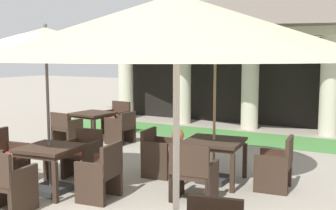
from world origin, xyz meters
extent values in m
cylinder|color=beige|center=(-4.41, 8.76, 1.35)|extent=(0.51, 0.51, 2.70)
cylinder|color=beige|center=(-2.20, 8.76, 1.35)|extent=(0.51, 0.51, 2.70)
cylinder|color=beige|center=(0.00, 8.76, 1.35)|extent=(0.51, 0.51, 2.70)
cylinder|color=beige|center=(2.20, 8.76, 1.35)|extent=(0.51, 0.51, 2.70)
cube|color=beige|center=(0.00, 8.76, 2.82)|extent=(9.61, 0.70, 0.24)
pyramid|color=#665B51|center=(0.00, 8.76, 3.48)|extent=(10.01, 2.69, 1.08)
cube|color=black|center=(0.00, 9.66, 1.35)|extent=(9.41, 0.16, 2.70)
cube|color=#47843D|center=(0.00, 7.37, 0.00)|extent=(11.81, 1.72, 0.01)
cube|color=#38281E|center=(1.07, 3.37, 0.71)|extent=(1.04, 1.04, 0.05)
cube|color=#38281E|center=(1.07, 3.37, 0.65)|extent=(0.96, 0.96, 0.06)
cube|color=#38281E|center=(0.67, 2.89, 0.31)|extent=(0.08, 0.08, 0.62)
cube|color=#38281E|center=(1.55, 2.97, 0.31)|extent=(0.08, 0.08, 0.62)
cube|color=#38281E|center=(0.59, 3.77, 0.31)|extent=(0.08, 0.08, 0.62)
cube|color=#38281E|center=(1.47, 3.85, 0.31)|extent=(0.08, 0.08, 0.62)
cube|color=#2D2D2D|center=(1.07, 3.37, 0.05)|extent=(0.49, 0.49, 0.10)
cylinder|color=olive|center=(1.07, 3.37, 1.28)|extent=(0.04, 0.04, 2.57)
cone|color=#33594C|center=(1.07, 3.37, 2.61)|extent=(2.76, 2.76, 0.40)
sphere|color=olive|center=(1.07, 3.37, 2.84)|extent=(0.06, 0.06, 0.06)
cube|color=#38281E|center=(0.07, 3.27, 0.40)|extent=(0.56, 0.61, 0.07)
cube|color=#C64C38|center=(0.07, 3.27, 0.46)|extent=(0.51, 0.56, 0.05)
cube|color=#38281E|center=(-0.16, 3.25, 0.64)|extent=(0.11, 0.56, 0.41)
cube|color=#38281E|center=(0.04, 3.53, 0.33)|extent=(0.51, 0.11, 0.66)
cube|color=#38281E|center=(0.09, 3.02, 0.33)|extent=(0.51, 0.11, 0.66)
cube|color=#38281E|center=(0.27, 3.55, 0.18)|extent=(0.06, 0.06, 0.36)
cube|color=#38281E|center=(0.32, 3.04, 0.18)|extent=(0.06, 0.06, 0.36)
cube|color=#38281E|center=(-0.18, 3.50, 0.18)|extent=(0.06, 0.06, 0.36)
cube|color=#38281E|center=(-0.13, 3.00, 0.18)|extent=(0.06, 0.06, 0.36)
cube|color=#38281E|center=(2.07, 3.46, 0.39)|extent=(0.58, 0.61, 0.07)
cube|color=#C64C38|center=(2.07, 3.46, 0.45)|extent=(0.53, 0.56, 0.05)
cube|color=#38281E|center=(2.31, 3.49, 0.65)|extent=(0.11, 0.56, 0.45)
cube|color=#38281E|center=(2.10, 3.20, 0.30)|extent=(0.53, 0.11, 0.61)
cube|color=#38281E|center=(2.05, 3.72, 0.30)|extent=(0.53, 0.11, 0.61)
cube|color=#38281E|center=(1.86, 3.19, 0.18)|extent=(0.06, 0.06, 0.36)
cube|color=#38281E|center=(1.82, 3.69, 0.18)|extent=(0.06, 0.06, 0.36)
cube|color=#38281E|center=(2.33, 3.23, 0.18)|extent=(0.06, 0.06, 0.36)
cube|color=#38281E|center=(2.28, 3.74, 0.18)|extent=(0.06, 0.06, 0.36)
cube|color=#38281E|center=(1.16, 2.37, 0.40)|extent=(0.65, 0.55, 0.07)
cube|color=#C64C38|center=(1.16, 2.37, 0.46)|extent=(0.60, 0.50, 0.05)
cube|color=#38281E|center=(1.19, 2.14, 0.67)|extent=(0.61, 0.12, 0.46)
cube|color=#38281E|center=(0.88, 2.34, 0.31)|extent=(0.11, 0.50, 0.61)
cube|color=#38281E|center=(1.45, 2.39, 0.31)|extent=(0.11, 0.50, 0.61)
cube|color=#38281E|center=(0.87, 2.56, 0.18)|extent=(0.06, 0.06, 0.37)
cube|color=#38281E|center=(1.42, 2.61, 0.18)|extent=(0.06, 0.06, 0.37)
cube|color=#38281E|center=(0.91, 2.12, 0.18)|extent=(0.06, 0.06, 0.37)
cube|color=#38281E|center=(1.46, 2.17, 0.18)|extent=(0.06, 0.06, 0.37)
cube|color=#38281E|center=(-3.08, 5.29, 0.68)|extent=(1.00, 1.00, 0.05)
cube|color=#38281E|center=(-3.08, 5.29, 0.62)|extent=(0.92, 0.92, 0.06)
cube|color=#38281E|center=(-3.54, 4.90, 0.30)|extent=(0.08, 0.08, 0.60)
cube|color=#38281E|center=(-2.69, 4.83, 0.30)|extent=(0.08, 0.08, 0.60)
cube|color=#38281E|center=(-3.47, 5.75, 0.30)|extent=(0.08, 0.08, 0.60)
cube|color=#38281E|center=(-2.62, 5.68, 0.30)|extent=(0.08, 0.08, 0.60)
cube|color=#38281E|center=(-2.18, 5.22, 0.40)|extent=(0.60, 0.58, 0.07)
cube|color=#C64C38|center=(-2.18, 5.22, 0.46)|extent=(0.55, 0.53, 0.05)
cube|color=#38281E|center=(-1.92, 5.20, 0.61)|extent=(0.10, 0.54, 0.37)
cube|color=#38281E|center=(-2.20, 4.97, 0.33)|extent=(0.56, 0.10, 0.66)
cube|color=#38281E|center=(-2.16, 5.47, 0.33)|extent=(0.56, 0.10, 0.66)
cube|color=#38281E|center=(-2.45, 5.00, 0.18)|extent=(0.06, 0.06, 0.36)
cube|color=#38281E|center=(-2.41, 5.48, 0.18)|extent=(0.06, 0.06, 0.36)
cube|color=#38281E|center=(-1.95, 4.96, 0.18)|extent=(0.06, 0.06, 0.36)
cube|color=#38281E|center=(-1.91, 5.44, 0.18)|extent=(0.06, 0.06, 0.36)
cube|color=#38281E|center=(-3.15, 4.39, 0.42)|extent=(0.62, 0.53, 0.07)
cube|color=#C64C38|center=(-3.15, 4.39, 0.48)|extent=(0.57, 0.49, 0.05)
cube|color=#38281E|center=(-3.17, 4.17, 0.64)|extent=(0.58, 0.11, 0.36)
cube|color=#38281E|center=(-3.42, 4.41, 0.33)|extent=(0.10, 0.49, 0.66)
cube|color=#38281E|center=(-2.89, 4.37, 0.33)|extent=(0.10, 0.49, 0.66)
cube|color=#38281E|center=(-3.40, 4.63, 0.19)|extent=(0.06, 0.06, 0.39)
cube|color=#38281E|center=(-2.88, 4.59, 0.19)|extent=(0.06, 0.06, 0.39)
cube|color=#38281E|center=(-3.43, 4.20, 0.19)|extent=(0.06, 0.06, 0.39)
cube|color=#38281E|center=(-2.91, 4.16, 0.19)|extent=(0.06, 0.06, 0.39)
cube|color=#38281E|center=(-3.01, 6.20, 0.43)|extent=(0.66, 0.57, 0.07)
cube|color=#C64C38|center=(-3.01, 6.20, 0.49)|extent=(0.60, 0.52, 0.05)
cube|color=#38281E|center=(-2.99, 6.43, 0.68)|extent=(0.62, 0.11, 0.42)
cube|color=#38281E|center=(-2.72, 6.17, 0.32)|extent=(0.10, 0.52, 0.65)
cube|color=#38281E|center=(-3.29, 6.22, 0.32)|extent=(0.10, 0.52, 0.65)
cube|color=#38281E|center=(-2.75, 5.94, 0.20)|extent=(0.06, 0.06, 0.40)
cube|color=#38281E|center=(-3.31, 5.99, 0.20)|extent=(0.06, 0.06, 0.40)
cube|color=#38281E|center=(-2.71, 6.40, 0.20)|extent=(0.06, 0.06, 0.40)
cube|color=#38281E|center=(-3.27, 6.45, 0.20)|extent=(0.06, 0.06, 0.40)
cone|color=beige|center=(2.54, -0.88, 2.35)|extent=(2.37, 2.37, 0.40)
cube|color=#38281E|center=(-1.01, 1.62, 0.72)|extent=(0.94, 0.94, 0.05)
cube|color=#38281E|center=(-1.01, 1.62, 0.66)|extent=(0.87, 0.87, 0.07)
cube|color=#38281E|center=(-1.35, 1.19, 0.31)|extent=(0.08, 0.08, 0.63)
cube|color=#38281E|center=(-0.58, 1.28, 0.31)|extent=(0.08, 0.08, 0.63)
cube|color=#38281E|center=(-1.44, 1.96, 0.31)|extent=(0.08, 0.08, 0.63)
cube|color=#38281E|center=(-0.67, 2.05, 0.31)|extent=(0.08, 0.08, 0.63)
cube|color=#2D2D2D|center=(-1.01, 1.62, 0.05)|extent=(0.54, 0.54, 0.10)
cylinder|color=#4C4742|center=(-1.01, 1.62, 1.19)|extent=(0.05, 0.05, 2.39)
cone|color=beige|center=(-1.01, 1.62, 2.42)|extent=(2.41, 2.41, 0.35)
sphere|color=#4C4742|center=(-1.01, 1.62, 2.63)|extent=(0.06, 0.06, 0.06)
cube|color=#38281E|center=(-0.12, 1.72, 0.40)|extent=(0.55, 0.63, 0.07)
cube|color=#C64C38|center=(-0.12, 1.72, 0.46)|extent=(0.50, 0.58, 0.05)
cube|color=#38281E|center=(0.11, 1.75, 0.65)|extent=(0.12, 0.58, 0.44)
cube|color=#38281E|center=(-0.09, 1.46, 0.31)|extent=(0.49, 0.11, 0.63)
cube|color=#38281E|center=(-0.15, 1.99, 0.31)|extent=(0.49, 0.11, 0.63)
cube|color=#38281E|center=(-0.30, 1.44, 0.18)|extent=(0.06, 0.06, 0.36)
cube|color=#38281E|center=(-0.36, 1.96, 0.18)|extent=(0.06, 0.06, 0.36)
cube|color=#38281E|center=(0.13, 1.49, 0.18)|extent=(0.06, 0.06, 0.36)
cube|color=#38281E|center=(0.07, 2.00, 0.18)|extent=(0.06, 0.06, 0.36)
cube|color=#38281E|center=(-1.91, 1.52, 0.43)|extent=(0.56, 0.66, 0.07)
cube|color=#C64C38|center=(-1.91, 1.52, 0.49)|extent=(0.52, 0.61, 0.05)
cube|color=#38281E|center=(-1.94, 1.80, 0.34)|extent=(0.50, 0.12, 0.68)
cube|color=#38281E|center=(-1.72, 1.82, 0.20)|extent=(0.06, 0.06, 0.40)
cube|color=#38281E|center=(-1.66, 1.27, 0.20)|extent=(0.06, 0.06, 0.40)
cube|color=#38281E|center=(-2.16, 1.77, 0.20)|extent=(0.06, 0.06, 0.40)
cube|color=#38281E|center=(-1.11, 2.52, 0.42)|extent=(0.60, 0.58, 0.07)
cube|color=#C64C38|center=(-1.11, 2.52, 0.48)|extent=(0.55, 0.54, 0.05)
cube|color=#38281E|center=(-1.14, 2.76, 0.65)|extent=(0.54, 0.12, 0.39)
cube|color=#38281E|center=(-0.86, 2.54, 0.33)|extent=(0.12, 0.53, 0.66)
cube|color=#38281E|center=(-1.36, 2.49, 0.33)|extent=(0.12, 0.53, 0.66)
cube|color=#38281E|center=(-0.84, 2.31, 0.19)|extent=(0.06, 0.06, 0.38)
cube|color=#38281E|center=(-1.33, 2.25, 0.19)|extent=(0.06, 0.06, 0.38)
cube|color=#38281E|center=(-0.90, 2.78, 0.19)|extent=(0.06, 0.06, 0.38)
cube|color=#38281E|center=(-1.38, 2.72, 0.19)|extent=(0.06, 0.06, 0.38)
cube|color=#38281E|center=(-0.91, 0.73, 0.40)|extent=(0.61, 0.60, 0.07)
cube|color=#C64C38|center=(-0.91, 0.73, 0.46)|extent=(0.56, 0.55, 0.05)
cube|color=#38281E|center=(-0.66, 0.75, 0.33)|extent=(0.12, 0.55, 0.65)
cube|color=#38281E|center=(-1.18, 0.94, 0.18)|extent=(0.06, 0.06, 0.37)
cube|color=#38281E|center=(-0.69, 1.00, 0.18)|extent=(0.06, 0.06, 0.37)
cube|color=#38281E|center=(-0.64, 0.51, 0.18)|extent=(0.06, 0.06, 0.37)
ellipsoid|color=brown|center=(-1.01, 6.07, 0.17)|extent=(0.32, 0.32, 0.33)
sphere|color=brown|center=(-1.01, 6.07, 0.37)|extent=(0.08, 0.08, 0.08)
camera|label=1|loc=(3.72, -3.16, 2.17)|focal=44.63mm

